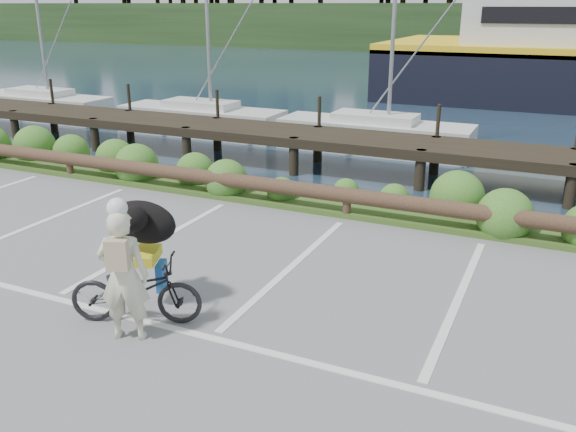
% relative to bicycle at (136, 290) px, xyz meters
% --- Properties ---
extents(ground, '(72.00, 72.00, 0.00)m').
position_rel_bicycle_xyz_m(ground, '(1.10, 0.43, -0.45)').
color(ground, slate).
extents(harbor_backdrop, '(170.00, 160.00, 30.00)m').
position_rel_bicycle_xyz_m(harbor_backdrop, '(1.50, 78.89, -0.45)').
color(harbor_backdrop, '#192A3C').
rests_on(harbor_backdrop, ground).
extents(vegetation_strip, '(34.00, 1.60, 0.10)m').
position_rel_bicycle_xyz_m(vegetation_strip, '(1.10, 5.73, -0.40)').
color(vegetation_strip, '#3D5B21').
rests_on(vegetation_strip, ground).
extents(log_rail, '(32.00, 0.30, 0.60)m').
position_rel_bicycle_xyz_m(log_rail, '(1.10, 5.03, -0.45)').
color(log_rail, '#443021').
rests_on(log_rail, ground).
extents(bicycle, '(1.81, 1.19, 0.90)m').
position_rel_bicycle_xyz_m(bicycle, '(0.00, 0.00, 0.00)').
color(bicycle, black).
rests_on(bicycle, ground).
extents(cyclist, '(0.72, 0.60, 1.68)m').
position_rel_bicycle_xyz_m(cyclist, '(0.15, -0.37, 0.39)').
color(cyclist, beige).
rests_on(cyclist, ground).
extents(dog, '(0.83, 1.11, 0.58)m').
position_rel_bicycle_xyz_m(dog, '(-0.20, 0.51, 0.74)').
color(dog, black).
rests_on(dog, bicycle).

